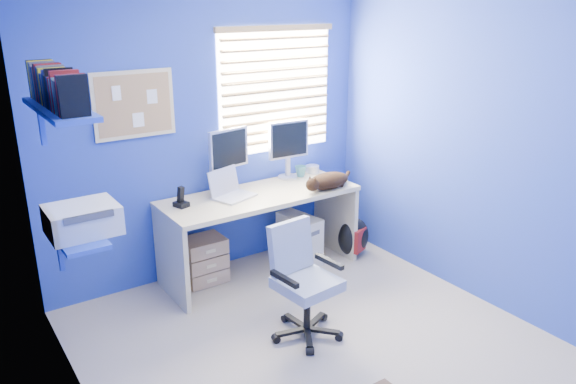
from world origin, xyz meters
TOP-DOWN VIEW (x-y plane):
  - floor at (0.00, 0.00)m, footprint 3.00×3.20m
  - wall_back at (0.00, 1.60)m, footprint 3.00×0.01m
  - wall_front at (0.00, -1.60)m, footprint 3.00×0.01m
  - wall_left at (-1.50, 0.00)m, footprint 0.01×3.20m
  - wall_right at (1.50, 0.00)m, footprint 0.01×3.20m
  - desk at (0.27, 1.26)m, footprint 1.71×0.65m
  - laptop at (0.04, 1.29)m, footprint 0.40×0.35m
  - monitor_left at (0.11, 1.51)m, footprint 0.42×0.20m
  - monitor_right at (0.72, 1.49)m, footprint 0.41×0.14m
  - phone at (-0.42, 1.33)m, footprint 0.12×0.13m
  - mug at (0.84, 1.46)m, footprint 0.10×0.09m
  - cd_spindle at (1.01, 1.50)m, footprint 0.13×0.13m
  - cat at (0.84, 1.04)m, footprint 0.44×0.28m
  - tower_pc at (0.67, 1.24)m, footprint 0.26×0.46m
  - drawer_boxes at (-0.23, 1.37)m, footprint 0.35×0.28m
  - yellow_book at (0.53, 1.04)m, footprint 0.03×0.17m
  - backpack at (1.17, 1.06)m, footprint 0.38×0.34m
  - office_chair at (0.01, 0.25)m, footprint 0.52×0.52m
  - window_blinds at (0.65, 1.57)m, footprint 1.15×0.05m
  - corkboard at (-0.65, 1.58)m, footprint 0.64×0.02m
  - wall_shelves at (-1.35, 0.75)m, footprint 0.42×0.90m

SIDE VIEW (x-z plane):
  - floor at x=0.00m, z-range 0.00..0.00m
  - yellow_book at x=0.53m, z-range 0.00..0.24m
  - backpack at x=1.17m, z-range 0.00..0.37m
  - drawer_boxes at x=-0.23m, z-range 0.00..0.41m
  - tower_pc at x=0.67m, z-range 0.00..0.45m
  - office_chair at x=0.01m, z-range -0.10..0.72m
  - desk at x=0.27m, z-range 0.00..0.74m
  - cd_spindle at x=1.01m, z-range 0.74..0.81m
  - mug at x=0.84m, z-range 0.74..0.84m
  - cat at x=0.84m, z-range 0.74..0.88m
  - phone at x=-0.42m, z-range 0.74..0.91m
  - laptop at x=0.04m, z-range 0.74..0.96m
  - monitor_left at x=0.11m, z-range 0.74..1.28m
  - monitor_right at x=0.72m, z-range 0.74..1.28m
  - wall_back at x=0.00m, z-range 0.00..2.50m
  - wall_front at x=0.00m, z-range 0.00..2.50m
  - wall_left at x=-1.50m, z-range 0.00..2.50m
  - wall_right at x=1.50m, z-range 0.00..2.50m
  - wall_shelves at x=-1.35m, z-range 0.91..1.96m
  - corkboard at x=-0.65m, z-range 1.29..1.81m
  - window_blinds at x=0.65m, z-range 1.00..2.10m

